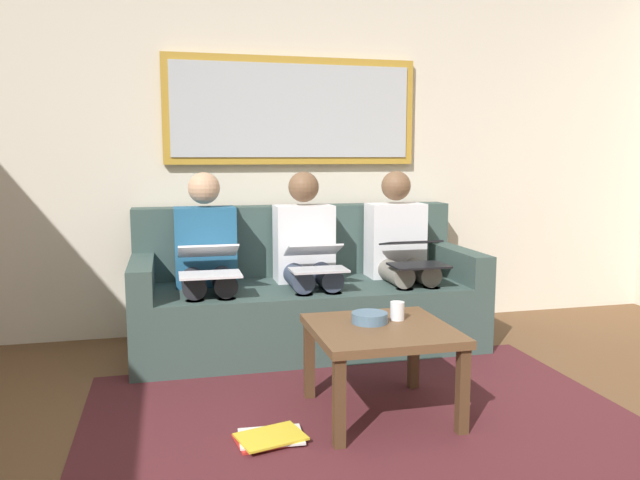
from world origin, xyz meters
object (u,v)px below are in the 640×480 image
Objects in this scene: framed_mirror at (292,111)px; laptop_white at (209,261)px; person_left at (400,251)px; coffee_table at (381,339)px; person_right at (207,258)px; person_middle at (307,255)px; cup at (397,311)px; bowl at (369,318)px; laptop_black at (414,252)px; couch at (305,297)px; laptop_silver at (316,258)px; magazine_stack at (270,437)px.

laptop_white is at bearing 46.96° from framed_mirror.
coffee_table is at bearing 64.96° from person_left.
person_left is at bearing 180.00° from person_right.
person_left is 1.00× the size of person_middle.
cup is 0.15m from bowl.
cup is 0.24× the size of laptop_black.
coffee_table is 0.57× the size of person_middle.
person_right is at bearing -50.85° from cup.
framed_mirror is 1.86m from cup.
framed_mirror is 19.67× the size of cup.
couch is 12.52× the size of bowl.
framed_mirror reaches higher than laptop_black.
person_middle is (0.64, -0.24, -0.03)m from laptop_black.
person_middle is at bearing -84.87° from coffee_table.
framed_mirror is at bearing -90.00° from laptop_silver.
person_right is (0.64, 0.00, 0.00)m from person_middle.
cup reaches higher than coffee_table.
framed_mirror reaches higher than bowl.
laptop_black is 0.33× the size of person_middle.
coffee_table is at bearing -164.08° from magazine_stack.
person_left is at bearing 173.87° from couch.
laptop_silver is at bearing -74.96° from cup.
person_middle reaches higher than laptop_white.
coffee_table is 1.18m from person_middle.
person_middle is at bearing 90.00° from framed_mirror.
laptop_white is at bearing -0.97° from laptop_silver.
person_left is (-0.54, -1.15, 0.23)m from coffee_table.
laptop_black is at bearing -135.85° from magazine_stack.
framed_mirror is 5.48× the size of magazine_stack.
framed_mirror is at bearing -90.00° from couch.
person_left is (-0.57, -1.08, 0.15)m from bowl.
magazine_stack is (1.10, 1.31, -0.59)m from person_left.
bowl is (-0.07, 1.14, 0.15)m from couch.
framed_mirror reaches higher than magazine_stack.
cup is 0.23× the size of laptop_white.
couch is 6.43× the size of laptop_silver.
laptop_white is at bearing -51.08° from coffee_table.
person_right reaches higher than bowl.
laptop_white is at bearing 90.00° from person_right.
bowl is at bearing -156.15° from magazine_stack.
coffee_table is 0.57× the size of person_left.
person_left reaches higher than bowl.
laptop_silver is (0.64, 0.24, 0.01)m from person_left.
framed_mirror is (0.00, -0.39, 1.24)m from couch.
person_right reaches higher than laptop_black.
person_middle is at bearing -20.63° from laptop_black.
coffee_table is at bearing 94.85° from couch.
cup is 0.26× the size of laptop_silver.
coffee_table is at bearing 115.17° from bowl.
person_left is 1.28m from person_right.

